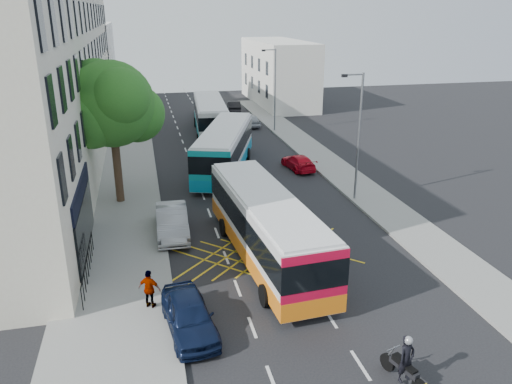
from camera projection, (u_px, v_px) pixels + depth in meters
ground at (330, 317)px, 20.13m from camera, size 120.00×120.00×0.00m
pavement_left at (121, 202)px, 32.02m from camera, size 5.00×70.00×0.15m
pavement_right at (353, 183)px, 35.42m from camera, size 3.00×70.00×0.15m
terrace_main at (40, 80)px, 37.25m from camera, size 8.30×45.00×13.50m
terrace_far at (81, 64)px, 65.76m from camera, size 8.00×20.00×10.00m
building_right at (278, 72)px, 65.00m from camera, size 6.00×18.00×8.00m
street_tree at (111, 105)px, 29.86m from camera, size 6.30×5.70×8.80m
lamp_near at (358, 131)px, 30.83m from camera, size 1.45×0.15×8.00m
lamp_far at (274, 86)px, 49.13m from camera, size 1.45×0.15×8.00m
railings at (88, 265)px, 22.67m from camera, size 0.08×5.60×1.14m
bus_near at (266, 226)px, 24.22m from camera, size 3.63×12.12×3.36m
bus_mid at (225, 149)px, 37.69m from camera, size 6.55×12.33×3.40m
bus_far at (210, 116)px, 49.26m from camera, size 3.71×12.20×3.38m
motorbike at (405, 361)px, 16.27m from camera, size 0.80×2.02×1.84m
parked_car_blue at (189, 315)px, 18.99m from camera, size 2.17×4.38×1.44m
parked_car_silver at (172, 222)px, 27.22m from camera, size 1.77×4.81×1.57m
red_hatchback at (298, 162)px, 38.59m from camera, size 2.06×4.10×1.14m
distant_car_grey at (206, 110)px, 57.70m from camera, size 2.78×5.25×1.40m
distant_car_silver at (249, 120)px, 52.92m from camera, size 1.98×4.20×1.39m
distant_car_dark at (234, 107)px, 60.15m from camera, size 1.92×4.30×1.37m
pedestrian_far at (150, 289)px, 20.26m from camera, size 1.05×0.82×1.67m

